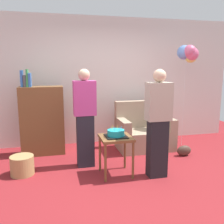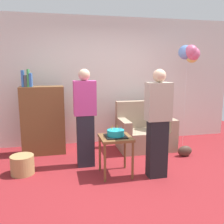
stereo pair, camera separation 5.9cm
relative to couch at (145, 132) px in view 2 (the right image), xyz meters
name	(u,v)px [view 2 (the right image)]	position (x,y,z in m)	size (l,w,h in m)	color
ground_plane	(130,180)	(-0.72, -1.35, -0.34)	(8.00, 8.00, 0.00)	maroon
wall_back	(103,81)	(-0.72, 0.70, 1.01)	(6.00, 0.10, 2.70)	silver
couch	(145,132)	(0.00, 0.00, 0.00)	(1.10, 0.70, 0.96)	gray
bookshelf	(43,119)	(-2.01, 0.15, 0.33)	(0.80, 0.36, 1.62)	brown
side_table	(116,143)	(-0.88, -1.11, 0.18)	(0.48, 0.48, 0.61)	brown
birthday_cake	(116,133)	(-0.88, -1.11, 0.32)	(0.32, 0.32, 0.17)	black
person_blowing_candles	(85,118)	(-1.29, -0.64, 0.49)	(0.36, 0.22, 1.63)	#23232D
person_holding_cake	(158,123)	(-0.29, -1.30, 0.49)	(0.36, 0.22, 1.63)	black
wicker_basket	(22,165)	(-2.30, -0.76, -0.19)	(0.36, 0.36, 0.30)	#A88451
handbag	(185,151)	(0.58, -0.62, -0.24)	(0.28, 0.14, 0.20)	#473328
balloon_bunch	(190,53)	(0.89, -0.07, 1.58)	(0.39, 0.38, 2.09)	silver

